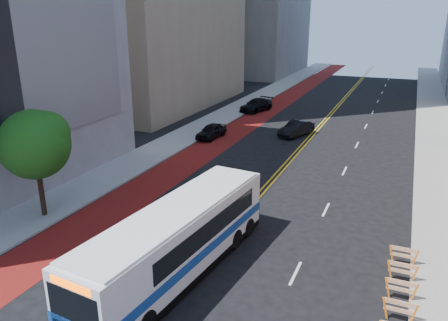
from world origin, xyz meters
name	(u,v)px	position (x,y,z in m)	size (l,w,h in m)	color
sidewalk_left	(202,127)	(-12.00, 30.00, 0.07)	(4.00, 140.00, 0.15)	gray
sidewalk_right	(439,153)	(12.00, 30.00, 0.07)	(4.00, 140.00, 0.15)	gray
bus_lane_paint	(234,132)	(-8.10, 30.00, 0.00)	(3.60, 140.00, 0.01)	#65100E
center_line_inner	(306,139)	(-0.18, 30.00, 0.00)	(0.14, 140.00, 0.01)	gold
center_line_outer	(310,140)	(0.18, 30.00, 0.00)	(0.14, 140.00, 0.01)	gold
lane_dashes	(366,126)	(4.80, 38.00, 0.01)	(0.14, 98.20, 0.01)	silver
construction_barriers	(399,319)	(9.60, 3.42, 0.68)	(1.42, 10.91, 1.00)	orange
street_tree	(36,142)	(-11.24, 6.04, 4.91)	(4.20, 4.20, 6.70)	black
transit_bus	(179,239)	(-0.48, 3.85, 1.85)	(4.11, 13.11, 3.54)	white
car_a	(211,131)	(-9.30, 26.76, 0.72)	(1.71, 4.25, 1.45)	black
car_b	(296,128)	(-1.50, 31.04, 0.77)	(1.62, 4.65, 1.53)	black
car_c	(256,105)	(-9.30, 40.77, 0.79)	(2.22, 5.47, 1.59)	black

